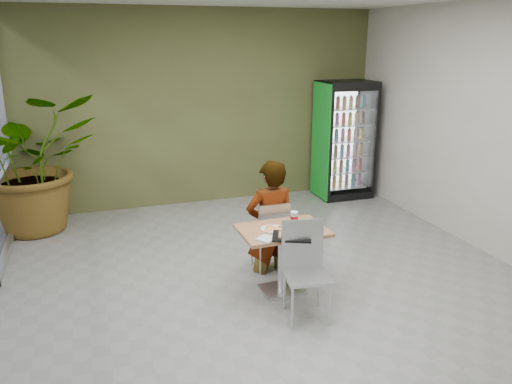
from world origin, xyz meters
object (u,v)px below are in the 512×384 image
(seated_woman, at_px, (271,228))
(potted_plant, at_px, (33,163))
(soda_cup, at_px, (294,219))
(chair_far, at_px, (272,231))
(dining_table, at_px, (282,247))
(beverage_fridge, at_px, (344,140))
(cafeteria_tray, at_px, (292,237))
(chair_near, at_px, (304,261))

(seated_woman, relative_size, potted_plant, 0.84)
(soda_cup, bearing_deg, chair_far, 100.18)
(dining_table, relative_size, soda_cup, 6.02)
(dining_table, xyz_separation_m, beverage_fridge, (2.34, 2.99, 0.48))
(soda_cup, distance_m, cafeteria_tray, 0.37)
(chair_far, height_order, soda_cup, soda_cup)
(chair_far, xyz_separation_m, chair_near, (-0.03, -1.02, 0.06))
(seated_woman, relative_size, soda_cup, 10.75)
(chair_far, bearing_deg, cafeteria_tray, 84.69)
(dining_table, height_order, chair_far, chair_far)
(soda_cup, bearing_deg, potted_plant, 134.51)
(chair_near, bearing_deg, beverage_fridge, 66.01)
(seated_woman, distance_m, soda_cup, 0.59)
(chair_near, distance_m, cafeteria_tray, 0.29)
(soda_cup, height_order, potted_plant, potted_plant)
(dining_table, bearing_deg, chair_near, -84.55)
(chair_near, relative_size, soda_cup, 6.30)
(chair_near, distance_m, beverage_fridge, 4.19)
(chair_far, height_order, cafeteria_tray, chair_far)
(beverage_fridge, xyz_separation_m, potted_plant, (-5.02, -0.04, -0.01))
(chair_near, height_order, cafeteria_tray, chair_near)
(chair_near, xyz_separation_m, cafeteria_tray, (-0.05, 0.22, 0.19))
(chair_near, xyz_separation_m, seated_woman, (0.03, 1.06, -0.04))
(seated_woman, distance_m, beverage_fridge, 3.34)
(chair_far, relative_size, soda_cup, 5.63)
(chair_near, bearing_deg, potted_plant, 137.89)
(dining_table, distance_m, seated_woman, 0.58)
(beverage_fridge, bearing_deg, seated_woman, -132.60)
(cafeteria_tray, bearing_deg, soda_cup, 63.55)
(chair_near, relative_size, seated_woman, 0.59)
(dining_table, relative_size, cafeteria_tray, 2.36)
(soda_cup, relative_size, cafeteria_tray, 0.39)
(seated_woman, height_order, potted_plant, potted_plant)
(dining_table, relative_size, beverage_fridge, 0.46)
(dining_table, distance_m, cafeteria_tray, 0.35)
(chair_far, bearing_deg, dining_table, 82.18)
(dining_table, height_order, seated_woman, seated_woman)
(seated_woman, distance_m, potted_plant, 3.67)
(dining_table, xyz_separation_m, chair_near, (0.05, -0.48, 0.04))
(dining_table, xyz_separation_m, soda_cup, (0.16, 0.06, 0.29))
(potted_plant, bearing_deg, beverage_fridge, 0.45)
(soda_cup, bearing_deg, dining_table, -158.48)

